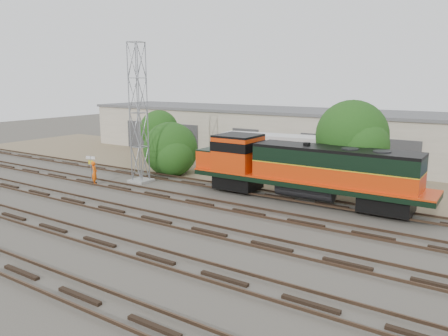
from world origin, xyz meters
The scene contains 12 objects.
ground centered at (0.00, 0.00, 0.00)m, with size 140.00×140.00×0.00m, color #47423A.
dirt_strip centered at (0.00, 15.00, 0.01)m, with size 80.00×16.00×0.02m, color #726047.
tracks centered at (0.00, -3.00, 0.08)m, with size 80.00×20.40×0.28m.
warehouse centered at (0.04, 22.98, 2.65)m, with size 58.40×10.40×5.30m.
locomotive centered at (5.70, 6.00, 2.40)m, with size 17.43×3.06×4.19m.
signal_tower centered at (-8.22, 4.21, 5.62)m, with size 1.70×1.70×11.56m.
sign_post centered at (-11.67, 1.82, 1.58)m, with size 0.92×0.21×2.26m.
worker centered at (-10.63, 1.29, 0.99)m, with size 0.72×0.47×1.98m, color #FB5E0D.
semi_trailer centered at (1.98, 12.47, 2.39)m, with size 12.56×4.16×3.80m.
tree_west centered at (-13.51, 12.67, 3.23)m, with size 4.34×4.13×5.41m.
tree_mid centered at (-8.22, 8.29, 2.10)m, with size 5.31×5.06×5.06m.
tree_east centered at (8.28, 9.46, 4.37)m, with size 5.57×5.30×7.16m.
Camera 1 is at (17.72, -22.29, 8.61)m, focal length 35.00 mm.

